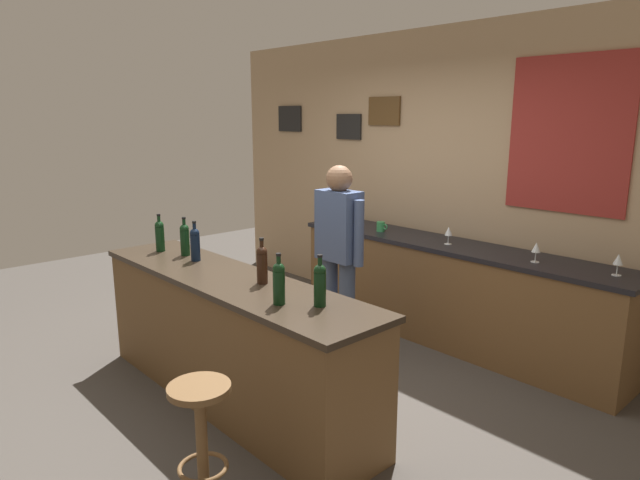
# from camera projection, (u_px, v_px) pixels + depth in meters

# --- Properties ---
(ground_plane) EXTENTS (10.00, 10.00, 0.00)m
(ground_plane) POSITION_uv_depth(u_px,v_px,m) (277.00, 382.00, 4.24)
(ground_plane) COLOR #423D38
(back_wall) EXTENTS (6.00, 0.09, 2.80)m
(back_wall) POSITION_uv_depth(u_px,v_px,m) (443.00, 178.00, 5.26)
(back_wall) COLOR tan
(back_wall) RESTS_ON ground_plane
(bar_counter) EXTENTS (2.60, 0.60, 0.92)m
(bar_counter) POSITION_uv_depth(u_px,v_px,m) (231.00, 340.00, 3.88)
(bar_counter) COLOR brown
(bar_counter) RESTS_ON ground_plane
(side_counter) EXTENTS (3.16, 0.56, 0.90)m
(side_counter) POSITION_uv_depth(u_px,v_px,m) (448.00, 292.00, 4.95)
(side_counter) COLOR brown
(side_counter) RESTS_ON ground_plane
(bartender) EXTENTS (0.52, 0.21, 1.62)m
(bartender) POSITION_uv_depth(u_px,v_px,m) (339.00, 250.00, 4.45)
(bartender) COLOR #384766
(bartender) RESTS_ON ground_plane
(bar_stool) EXTENTS (0.32, 0.32, 0.68)m
(bar_stool) POSITION_uv_depth(u_px,v_px,m) (201.00, 425.00, 2.81)
(bar_stool) COLOR brown
(bar_stool) RESTS_ON ground_plane
(wine_bottle_a) EXTENTS (0.07, 0.07, 0.31)m
(wine_bottle_a) POSITION_uv_depth(u_px,v_px,m) (160.00, 235.00, 4.47)
(wine_bottle_a) COLOR black
(wine_bottle_a) RESTS_ON bar_counter
(wine_bottle_b) EXTENTS (0.07, 0.07, 0.31)m
(wine_bottle_b) POSITION_uv_depth(u_px,v_px,m) (185.00, 238.00, 4.34)
(wine_bottle_b) COLOR black
(wine_bottle_b) RESTS_ON bar_counter
(wine_bottle_c) EXTENTS (0.07, 0.07, 0.31)m
(wine_bottle_c) POSITION_uv_depth(u_px,v_px,m) (195.00, 243.00, 4.17)
(wine_bottle_c) COLOR black
(wine_bottle_c) RESTS_ON bar_counter
(wine_bottle_d) EXTENTS (0.07, 0.07, 0.31)m
(wine_bottle_d) POSITION_uv_depth(u_px,v_px,m) (262.00, 263.00, 3.60)
(wine_bottle_d) COLOR black
(wine_bottle_d) RESTS_ON bar_counter
(wine_bottle_e) EXTENTS (0.07, 0.07, 0.31)m
(wine_bottle_e) POSITION_uv_depth(u_px,v_px,m) (279.00, 282.00, 3.20)
(wine_bottle_e) COLOR black
(wine_bottle_e) RESTS_ON bar_counter
(wine_bottle_f) EXTENTS (0.07, 0.07, 0.31)m
(wine_bottle_f) POSITION_uv_depth(u_px,v_px,m) (320.00, 283.00, 3.17)
(wine_bottle_f) COLOR black
(wine_bottle_f) RESTS_ON bar_counter
(wine_glass_a) EXTENTS (0.07, 0.07, 0.16)m
(wine_glass_a) POSITION_uv_depth(u_px,v_px,m) (333.00, 211.00, 5.85)
(wine_glass_a) COLOR silver
(wine_glass_a) RESTS_ON side_counter
(wine_glass_b) EXTENTS (0.07, 0.07, 0.16)m
(wine_glass_b) POSITION_uv_depth(u_px,v_px,m) (449.00, 232.00, 4.80)
(wine_glass_b) COLOR silver
(wine_glass_b) RESTS_ON side_counter
(wine_glass_c) EXTENTS (0.07, 0.07, 0.16)m
(wine_glass_c) POSITION_uv_depth(u_px,v_px,m) (536.00, 248.00, 4.21)
(wine_glass_c) COLOR silver
(wine_glass_c) RESTS_ON side_counter
(wine_glass_d) EXTENTS (0.07, 0.07, 0.16)m
(wine_glass_d) POSITION_uv_depth(u_px,v_px,m) (618.00, 260.00, 3.86)
(wine_glass_d) COLOR silver
(wine_glass_d) RESTS_ON side_counter
(coffee_mug) EXTENTS (0.12, 0.08, 0.09)m
(coffee_mug) POSITION_uv_depth(u_px,v_px,m) (381.00, 227.00, 5.35)
(coffee_mug) COLOR #338C4C
(coffee_mug) RESTS_ON side_counter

